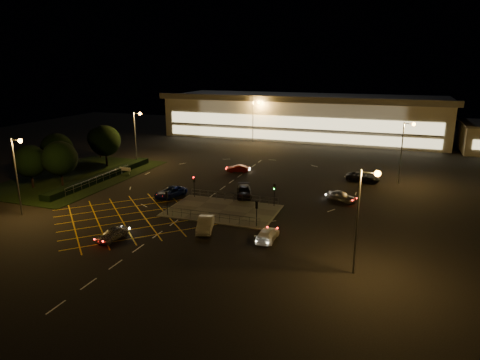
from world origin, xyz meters
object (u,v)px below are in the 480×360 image
(signal_sw, at_px, (167,198))
(car_near_silver, at_px, (112,234))
(signal_se, at_px, (257,208))
(signal_nw, at_px, (194,182))
(car_far_dkgrey, at_px, (244,192))
(car_right_silver, at_px, (341,196))
(signal_ne, at_px, (274,190))
(car_queue_white, at_px, (205,224))
(car_circ_red, at_px, (238,169))
(car_east_grey, at_px, (363,177))
(car_approach_white, at_px, (267,234))
(car_left_blue, at_px, (170,192))

(signal_sw, bearing_deg, car_near_silver, 77.44)
(signal_se, xyz_separation_m, car_near_silver, (-13.98, -8.89, -1.68))
(signal_nw, xyz_separation_m, car_far_dkgrey, (6.63, 3.01, -1.61))
(car_right_silver, bearing_deg, signal_ne, 146.28)
(signal_se, height_order, car_queue_white, signal_se)
(car_circ_red, bearing_deg, car_east_grey, 78.33)
(car_east_grey, bearing_deg, car_far_dkgrey, 136.41)
(signal_ne, relative_size, car_near_silver, 0.79)
(car_right_silver, bearing_deg, car_approach_white, -177.39)
(signal_ne, relative_size, car_far_dkgrey, 0.61)
(signal_se, height_order, car_approach_white, signal_se)
(car_east_grey, bearing_deg, signal_ne, 153.19)
(car_far_dkgrey, distance_m, car_east_grey, 21.29)
(car_east_grey, bearing_deg, car_circ_red, 96.76)
(signal_nw, bearing_deg, car_approach_white, -38.34)
(signal_nw, relative_size, car_queue_white, 0.66)
(signal_ne, bearing_deg, signal_sw, -146.35)
(car_far_dkgrey, bearing_deg, car_right_silver, -9.58)
(car_left_blue, bearing_deg, car_far_dkgrey, 37.92)
(car_right_silver, bearing_deg, car_far_dkgrey, 122.96)
(signal_se, relative_size, car_queue_white, 0.66)
(signal_ne, bearing_deg, car_far_dkgrey, 150.75)
(signal_nw, relative_size, car_circ_red, 0.81)
(signal_sw, xyz_separation_m, car_circ_red, (0.82, 24.34, -1.73))
(signal_ne, height_order, car_far_dkgrey, signal_ne)
(car_left_blue, distance_m, car_circ_red, 17.68)
(signal_se, xyz_separation_m, signal_ne, (0.00, 7.99, 0.00))
(signal_nw, xyz_separation_m, car_approach_white, (14.29, -11.30, -1.69))
(car_near_silver, xyz_separation_m, car_queue_white, (8.65, 5.88, 0.10))
(car_queue_white, distance_m, car_circ_red, 27.97)
(signal_ne, height_order, car_right_silver, signal_ne)
(car_circ_red, distance_m, car_east_grey, 21.63)
(signal_sw, xyz_separation_m, car_right_silver, (20.28, 13.61, -1.64))
(car_far_dkgrey, height_order, car_east_grey, car_east_grey)
(car_near_silver, relative_size, car_circ_red, 1.03)
(car_near_silver, distance_m, car_approach_white, 17.20)
(signal_sw, height_order, signal_nw, same)
(signal_sw, relative_size, car_approach_white, 0.68)
(signal_nw, height_order, car_near_silver, signal_nw)
(signal_se, xyz_separation_m, car_queue_white, (-5.34, -3.01, -1.58))
(signal_nw, height_order, car_queue_white, signal_nw)
(car_queue_white, bearing_deg, car_right_silver, 33.61)
(signal_sw, relative_size, car_queue_white, 0.66)
(car_queue_white, relative_size, car_right_silver, 1.12)
(car_right_silver, distance_m, car_east_grey, 11.86)
(signal_ne, bearing_deg, car_approach_white, -78.54)
(car_near_silver, relative_size, car_east_grey, 0.74)
(car_circ_red, bearing_deg, car_approach_white, 11.85)
(car_near_silver, bearing_deg, signal_se, 39.16)
(signal_se, relative_size, car_far_dkgrey, 0.61)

